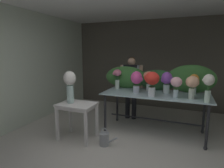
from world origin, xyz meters
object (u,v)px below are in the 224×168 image
vase_ivory_stock (208,85)px  vase_fuchsia_lilies (137,80)px  side_table_white (77,109)px  display_table_glass (155,99)px  vase_violet_ranunculus (167,81)px  vase_sunset_dahlias (194,82)px  vase_rosy_hydrangea (117,77)px  vase_scarlet_peonies (152,81)px  vase_peach_tulips (192,84)px  vase_coral_freesia (149,78)px  watering_can (105,139)px  florist (131,82)px  vase_white_roses_tall (70,84)px  vase_blush_anemones (176,84)px

vase_ivory_stock → vase_fuchsia_lilies: bearing=166.4°
side_table_white → display_table_glass: bearing=31.5°
side_table_white → vase_violet_ranunculus: 1.92m
vase_ivory_stock → vase_sunset_dahlias: bearing=110.3°
vase_violet_ranunculus → vase_ivory_stock: (0.72, -0.50, 0.05)m
vase_rosy_hydrangea → side_table_white: bearing=-114.7°
side_table_white → vase_scarlet_peonies: vase_scarlet_peonies is taller
vase_violet_ranunculus → vase_peach_tulips: 0.57m
display_table_glass → vase_coral_freesia: vase_coral_freesia is taller
vase_fuchsia_lilies → vase_ivory_stock: vase_ivory_stock is taller
vase_violet_ranunculus → watering_can: size_ratio=1.27×
display_table_glass → florist: size_ratio=1.35×
vase_white_roses_tall → vase_blush_anemones: bearing=17.0°
vase_sunset_dahlias → watering_can: vase_sunset_dahlias is taller
vase_peach_tulips → vase_coral_freesia: bearing=155.5°
vase_fuchsia_lilies → vase_coral_freesia: size_ratio=1.04×
vase_sunset_dahlias → vase_ivory_stock: 0.59m
display_table_glass → vase_sunset_dahlias: vase_sunset_dahlias is taller
vase_peach_tulips → vase_rosy_hydrangea: 1.64m
side_table_white → vase_scarlet_peonies: size_ratio=1.51×
vase_coral_freesia → watering_can: 1.61m
side_table_white → watering_can: size_ratio=2.07×
side_table_white → watering_can: 0.79m
florist → vase_violet_ranunculus: size_ratio=3.57×
vase_scarlet_peonies → vase_violet_ranunculus: bearing=60.3°
side_table_white → watering_can: bearing=-4.9°
vase_blush_anemones → vase_ivory_stock: vase_ivory_stock is taller
watering_can → display_table_glass: bearing=49.6°
vase_rosy_hydrangea → vase_ivory_stock: (1.84, -0.56, 0.03)m
vase_rosy_hydrangea → vase_sunset_dahlias: vase_rosy_hydrangea is taller
vase_ivory_stock → vase_white_roses_tall: (-2.45, -0.45, -0.07)m
vase_scarlet_peonies → vase_coral_freesia: vase_scarlet_peonies is taller
vase_sunset_dahlias → vase_white_roses_tall: size_ratio=0.67×
side_table_white → watering_can: (0.61, -0.05, -0.50)m
display_table_glass → vase_ivory_stock: vase_ivory_stock is taller
vase_violet_ranunculus → vase_scarlet_peonies: (-0.24, -0.42, 0.05)m
vase_blush_anemones → vase_ivory_stock: size_ratio=0.82×
vase_violet_ranunculus → vase_white_roses_tall: bearing=-151.1°
vase_rosy_hydrangea → vase_ivory_stock: 1.92m
display_table_glass → vase_rosy_hydrangea: bearing=169.3°
vase_sunset_dahlias → vase_blush_anemones: bearing=-126.6°
vase_scarlet_peonies → vase_blush_anemones: (0.44, 0.06, -0.05)m
vase_peach_tulips → vase_blush_anemones: size_ratio=1.06×
side_table_white → vase_fuchsia_lilies: (0.99, 0.77, 0.52)m
display_table_glass → side_table_white: (-1.37, -0.84, -0.13)m
vase_blush_anemones → vase_sunset_dahlias: bearing=53.4°
display_table_glass → vase_coral_freesia: 0.49m
display_table_glass → vase_white_roses_tall: 1.77m
vase_coral_freesia → vase_white_roses_tall: size_ratio=0.69×
florist → vase_scarlet_peonies: (0.69, -0.98, 0.20)m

